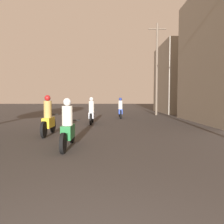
# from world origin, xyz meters

# --- Properties ---
(motorcycle_green) EXTENTS (0.60, 2.08, 1.55)m
(motorcycle_green) POSITION_xyz_m (-0.94, 5.32, 0.62)
(motorcycle_green) COLOR black
(motorcycle_green) RESTS_ON ground_plane
(motorcycle_yellow) EXTENTS (0.60, 2.03, 1.67)m
(motorcycle_yellow) POSITION_xyz_m (-2.19, 7.68, 0.66)
(motorcycle_yellow) COLOR black
(motorcycle_yellow) RESTS_ON ground_plane
(motorcycle_silver) EXTENTS (0.60, 1.96, 1.61)m
(motorcycle_silver) POSITION_xyz_m (-0.72, 11.77, 0.64)
(motorcycle_silver) COLOR black
(motorcycle_silver) RESTS_ON ground_plane
(motorcycle_blue) EXTENTS (0.60, 1.96, 1.59)m
(motorcycle_blue) POSITION_xyz_m (1.23, 15.56, 0.63)
(motorcycle_blue) COLOR black
(motorcycle_blue) RESTS_ON ground_plane
(building_right_far) EXTENTS (4.70, 6.86, 7.23)m
(building_right_far) POSITION_xyz_m (8.23, 22.25, 3.62)
(building_right_far) COLOR gray
(building_right_far) RESTS_ON ground_plane
(utility_pole_far) EXTENTS (1.60, 0.20, 8.24)m
(utility_pole_far) POSITION_xyz_m (4.67, 18.49, 4.29)
(utility_pole_far) COLOR #6B5B4C
(utility_pole_far) RESTS_ON ground_plane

